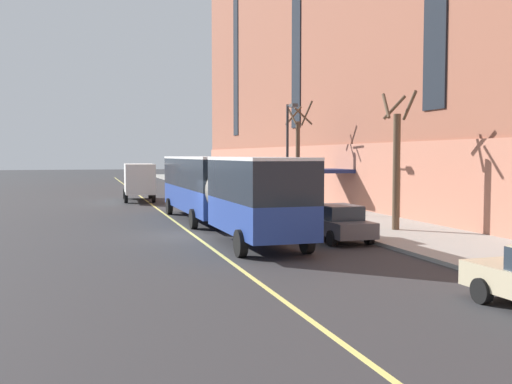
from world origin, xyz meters
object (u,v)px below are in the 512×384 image
at_px(parked_car_darkgray_3, 285,210).
at_px(parked_car_navy_2, 241,197).
at_px(box_truck, 139,180).
at_px(street_tree_mid_block, 396,162).
at_px(parked_car_white_0, 216,191).
at_px(parked_car_darkgray_4, 199,186).
at_px(street_lamp, 289,146).
at_px(parked_car_darkgray_1, 337,223).
at_px(street_tree_far_uptown, 298,155).
at_px(city_bus, 220,187).

bearing_deg(parked_car_darkgray_3, parked_car_navy_2, 88.75).
height_order(box_truck, street_tree_mid_block, street_tree_mid_block).
height_order(parked_car_white_0, parked_car_darkgray_3, same).
xyz_separation_m(parked_car_darkgray_4, box_truck, (-5.97, -6.25, 0.92)).
bearing_deg(street_lamp, parked_car_darkgray_1, -98.57).
distance_m(parked_car_navy_2, street_tree_far_uptown, 4.90).
height_order(street_tree_mid_block, street_lamp, street_lamp).
bearing_deg(street_lamp, parked_car_darkgray_4, 95.43).
distance_m(parked_car_darkgray_4, street_tree_mid_block, 29.44).
height_order(parked_car_navy_2, parked_car_darkgray_3, same).
height_order(city_bus, box_truck, city_bus).
bearing_deg(street_tree_mid_block, parked_car_darkgray_3, 131.78).
distance_m(parked_car_darkgray_3, street_tree_mid_block, 6.54).
relative_size(parked_car_darkgray_1, parked_car_navy_2, 0.97).
xyz_separation_m(box_truck, street_tree_mid_block, (9.97, -22.80, 1.63)).
distance_m(parked_car_darkgray_4, box_truck, 8.69).
distance_m(city_bus, parked_car_navy_2, 11.50).
bearing_deg(parked_car_darkgray_1, parked_car_white_0, 90.53).
bearing_deg(parked_car_darkgray_4, parked_car_white_0, -90.04).
xyz_separation_m(city_bus, parked_car_darkgray_4, (3.66, 25.31, -1.30)).
bearing_deg(parked_car_white_0, parked_car_darkgray_3, -90.04).
distance_m(parked_car_darkgray_1, parked_car_darkgray_3, 6.22).
relative_size(parked_car_navy_2, street_lamp, 0.72).
xyz_separation_m(parked_car_darkgray_1, box_truck, (-6.18, 24.53, 0.92)).
xyz_separation_m(parked_car_darkgray_3, parked_car_darkgray_4, (0.02, 24.56, -0.00)).
relative_size(parked_car_darkgray_1, street_tree_mid_block, 0.71).
height_order(parked_car_darkgray_1, parked_car_darkgray_4, same).
xyz_separation_m(city_bus, street_lamp, (5.53, 5.58, 2.14)).
distance_m(city_bus, street_lamp, 8.14).
height_order(parked_car_navy_2, parked_car_darkgray_4, same).
xyz_separation_m(parked_car_darkgray_4, street_tree_far_uptown, (4.01, -15.57, 2.92)).
xyz_separation_m(parked_car_darkgray_1, parked_car_darkgray_4, (-0.21, 30.78, 0.00)).
bearing_deg(street_tree_mid_block, street_tree_far_uptown, 89.96).
relative_size(parked_car_white_0, parked_car_navy_2, 0.96).
xyz_separation_m(parked_car_navy_2, street_tree_far_uptown, (3.81, -1.02, 2.92)).
relative_size(parked_car_white_0, street_lamp, 0.69).
distance_m(parked_car_navy_2, parked_car_darkgray_3, 10.01).
distance_m(parked_car_darkgray_1, street_tree_mid_block, 4.88).
bearing_deg(parked_car_darkgray_3, city_bus, -168.39).
distance_m(street_tree_mid_block, street_lamp, 9.60).
distance_m(parked_car_white_0, street_lamp, 12.69).
bearing_deg(street_tree_far_uptown, parked_car_navy_2, 165.01).
bearing_deg(city_bus, street_tree_mid_block, -26.07).
bearing_deg(street_tree_mid_block, street_lamp, 102.82).
relative_size(city_bus, street_lamp, 2.99).
distance_m(parked_car_white_0, parked_car_darkgray_3, 16.90).
xyz_separation_m(parked_car_white_0, parked_car_darkgray_1, (0.22, -23.12, 0.00)).
relative_size(city_bus, street_tree_far_uptown, 2.74).
height_order(street_tree_far_uptown, street_lamp, street_tree_far_uptown).
xyz_separation_m(parked_car_navy_2, street_tree_mid_block, (3.80, -14.50, 2.55)).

